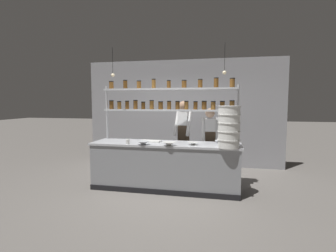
{
  "coord_description": "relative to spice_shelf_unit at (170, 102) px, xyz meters",
  "views": [
    {
      "loc": [
        1.13,
        -4.96,
        1.72
      ],
      "look_at": [
        0.01,
        0.2,
        1.24
      ],
      "focal_mm": 28.0,
      "sensor_mm": 36.0,
      "label": 1
    }
  ],
  "objects": [
    {
      "name": "prep_counter",
      "position": [
        -0.01,
        -0.33,
        -1.27
      ],
      "size": [
        2.92,
        0.76,
        0.92
      ],
      "color": "gray",
      "rests_on": "ground_plane"
    },
    {
      "name": "ground_plane",
      "position": [
        -0.01,
        -0.33,
        -1.73
      ],
      "size": [
        40.0,
        40.0,
        0.0
      ],
      "primitive_type": "plane",
      "color": "slate"
    },
    {
      "name": "spice_shelf_unit",
      "position": [
        0.0,
        0.0,
        0.0
      ],
      "size": [
        2.81,
        0.28,
        2.2
      ],
      "color": "#B7BABF",
      "rests_on": "ground_plane"
    },
    {
      "name": "cutting_board",
      "position": [
        -0.34,
        -0.24,
        -0.8
      ],
      "size": [
        0.4,
        0.26,
        0.02
      ],
      "color": "silver",
      "rests_on": "prep_counter"
    },
    {
      "name": "serving_cup_front",
      "position": [
        -0.68,
        -0.63,
        -0.76
      ],
      "size": [
        0.07,
        0.07,
        0.09
      ],
      "color": "silver",
      "rests_on": "prep_counter"
    },
    {
      "name": "pendant_light_row",
      "position": [
        0.0,
        -0.33,
        0.55
      ],
      "size": [
        2.26,
        0.07,
        0.58
      ],
      "color": "black"
    },
    {
      "name": "chef_center",
      "position": [
        0.81,
        0.33,
        -0.82
      ],
      "size": [
        0.4,
        0.32,
        1.59
      ],
      "rotation": [
        0.0,
        0.0,
        0.19
      ],
      "color": "black",
      "rests_on": "ground_plane"
    },
    {
      "name": "prep_bowl_near_left",
      "position": [
        0.13,
        -0.63,
        -0.78
      ],
      "size": [
        0.25,
        0.25,
        0.07
      ],
      "color": "silver",
      "rests_on": "prep_counter"
    },
    {
      "name": "prep_bowl_near_right",
      "position": [
        0.55,
        -0.46,
        -0.78
      ],
      "size": [
        0.2,
        0.2,
        0.05
      ],
      "color": "silver",
      "rests_on": "prep_counter"
    },
    {
      "name": "prep_bowl_center_back",
      "position": [
        1.03,
        -0.13,
        -0.78
      ],
      "size": [
        0.19,
        0.19,
        0.05
      ],
      "color": "silver",
      "rests_on": "prep_counter"
    },
    {
      "name": "chef_left",
      "position": [
        0.22,
        0.45,
        -0.71
      ],
      "size": [
        0.4,
        0.33,
        1.74
      ],
      "rotation": [
        0.0,
        0.0,
        -0.21
      ],
      "color": "black",
      "rests_on": "ground_plane"
    },
    {
      "name": "back_wall",
      "position": [
        -0.01,
        1.77,
        -0.3
      ],
      "size": [
        5.32,
        0.12,
        2.85
      ],
      "primitive_type": "cube",
      "color": "#939399",
      "rests_on": "ground_plane"
    },
    {
      "name": "container_stack",
      "position": [
        1.19,
        -0.62,
        -0.44
      ],
      "size": [
        0.4,
        0.4,
        0.74
      ],
      "color": "white",
      "rests_on": "prep_counter"
    },
    {
      "name": "prep_bowl_center_front",
      "position": [
        -0.37,
        -0.63,
        -0.78
      ],
      "size": [
        0.23,
        0.23,
        0.06
      ],
      "color": "#B2B7BC",
      "rests_on": "prep_counter"
    }
  ]
}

